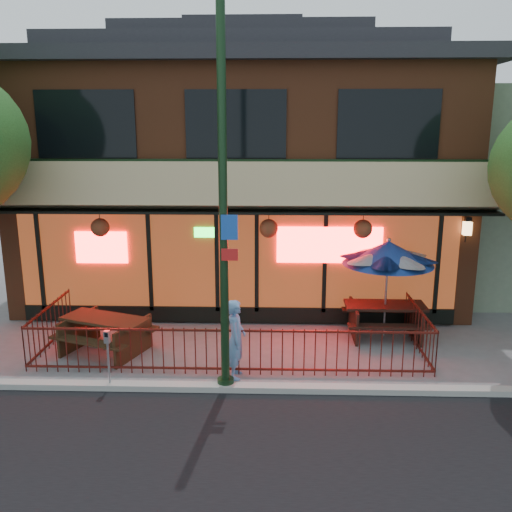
{
  "coord_description": "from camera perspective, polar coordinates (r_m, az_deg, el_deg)",
  "views": [
    {
      "loc": [
        0.88,
        -10.01,
        4.94
      ],
      "look_at": [
        0.52,
        2.0,
        2.07
      ],
      "focal_mm": 38.0,
      "sensor_mm": 36.0,
      "label": 1
    }
  ],
  "objects": [
    {
      "name": "ground",
      "position": [
        11.2,
        -3.03,
        -12.76
      ],
      "size": [
        80.0,
        80.0,
        0.0
      ],
      "primitive_type": "plane",
      "color": "gray",
      "rests_on": "ground"
    },
    {
      "name": "curb",
      "position": [
        10.73,
        -3.26,
        -13.65
      ],
      "size": [
        80.0,
        0.25,
        0.12
      ],
      "primitive_type": "cube",
      "color": "#999993",
      "rests_on": "ground"
    },
    {
      "name": "restaurant_building",
      "position": [
        17.17,
        -1.22,
        10.71
      ],
      "size": [
        12.96,
        9.49,
        8.05
      ],
      "color": "brown",
      "rests_on": "ground"
    },
    {
      "name": "patio_fence",
      "position": [
        11.4,
        -2.86,
        -8.8
      ],
      "size": [
        8.44,
        2.62,
        1.0
      ],
      "color": "#48150F",
      "rests_on": "ground"
    },
    {
      "name": "street_light",
      "position": [
        9.82,
        -3.43,
        2.9
      ],
      "size": [
        0.43,
        0.32,
        7.0
      ],
      "color": "black",
      "rests_on": "ground"
    },
    {
      "name": "picnic_table_left",
      "position": [
        12.65,
        -15.58,
        -7.46
      ],
      "size": [
        2.3,
        2.04,
        0.82
      ],
      "color": "#362513",
      "rests_on": "ground"
    },
    {
      "name": "picnic_table_right",
      "position": [
        13.45,
        13.38,
        -6.08
      ],
      "size": [
        1.91,
        1.48,
        0.81
      ],
      "color": "black",
      "rests_on": "ground"
    },
    {
      "name": "patio_umbrella",
      "position": [
        13.03,
        13.74,
        0.33
      ],
      "size": [
        2.13,
        2.13,
        2.43
      ],
      "color": "gray",
      "rests_on": "ground"
    },
    {
      "name": "pedestrian",
      "position": [
        10.95,
        -2.14,
        -8.72
      ],
      "size": [
        0.4,
        0.6,
        1.63
      ],
      "primitive_type": "imported",
      "rotation": [
        0.0,
        0.0,
        1.56
      ],
      "color": "#618DC2",
      "rests_on": "ground"
    },
    {
      "name": "parking_meter_near",
      "position": [
        10.85,
        -15.34,
        -9.49
      ],
      "size": [
        0.11,
        0.1,
        1.19
      ],
      "color": "#9FA0A7",
      "rests_on": "ground"
    }
  ]
}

